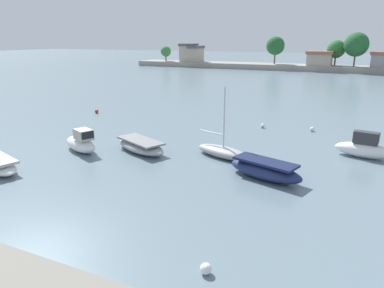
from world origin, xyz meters
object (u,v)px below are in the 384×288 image
object	(u,v)px
moored_boat_5	(265,170)
mooring_buoy_1	(312,129)
moored_boat_4	(223,152)
moored_boat_3	(141,146)
mooring_buoy_4	(263,126)
moored_boat_2	(81,143)
mooring_buoy_0	(97,111)
moored_boat_6	(365,148)
mooring_buoy_2	(206,269)

from	to	relation	value
moored_boat_5	mooring_buoy_1	xyz separation A→B (m)	(1.13, 12.65, -0.34)
moored_boat_5	moored_boat_4	bearing A→B (deg)	160.12
moored_boat_3	mooring_buoy_4	size ratio (longest dim) A/B	13.48
moored_boat_4	mooring_buoy_1	bearing A→B (deg)	83.73
moored_boat_2	moored_boat_5	distance (m)	13.31
moored_boat_3	mooring_buoy_0	xyz separation A→B (m)	(-11.84, 9.65, -0.22)
moored_boat_3	moored_boat_5	world-z (taller)	moored_boat_5
mooring_buoy_0	moored_boat_4	bearing A→B (deg)	-25.28
mooring_buoy_0	mooring_buoy_1	world-z (taller)	mooring_buoy_0
moored_boat_2	mooring_buoy_1	world-z (taller)	moored_boat_2
moored_boat_3	mooring_buoy_0	distance (m)	15.28
moored_boat_3	mooring_buoy_1	size ratio (longest dim) A/B	13.33
moored_boat_3	moored_boat_6	xyz separation A→B (m)	(14.66, 5.29, 0.22)
moored_boat_4	moored_boat_5	xyz separation A→B (m)	(3.53, -2.67, 0.14)
moored_boat_2	moored_boat_3	size ratio (longest dim) A/B	0.75
moored_boat_2	moored_boat_4	distance (m)	10.24
moored_boat_2	moored_boat_4	world-z (taller)	moored_boat_4
moored_boat_4	moored_boat_6	bearing A→B (deg)	43.18
mooring_buoy_2	moored_boat_2	bearing A→B (deg)	145.88
moored_boat_4	mooring_buoy_0	distance (m)	19.58
moored_boat_4	mooring_buoy_4	size ratio (longest dim) A/B	12.61
moored_boat_5	mooring_buoy_1	distance (m)	12.71
moored_boat_3	moored_boat_6	world-z (taller)	moored_boat_6
moored_boat_4	mooring_buoy_2	world-z (taller)	moored_boat_4
moored_boat_5	mooring_buoy_1	world-z (taller)	moored_boat_5
mooring_buoy_1	moored_boat_2	bearing A→B (deg)	-137.93
moored_boat_4	mooring_buoy_1	world-z (taller)	moored_boat_4
moored_boat_6	mooring_buoy_2	bearing A→B (deg)	-97.94
moored_boat_2	mooring_buoy_1	xyz separation A→B (m)	(14.44, 13.03, -0.45)
moored_boat_6	mooring_buoy_2	world-z (taller)	moored_boat_6
mooring_buoy_1	mooring_buoy_2	world-z (taller)	mooring_buoy_2
moored_boat_2	moored_boat_6	xyz separation A→B (m)	(18.57, 7.04, 0.00)
mooring_buoy_1	mooring_buoy_4	world-z (taller)	mooring_buoy_1
moored_boat_4	mooring_buoy_4	xyz separation A→B (m)	(0.39, 9.45, -0.20)
moored_boat_5	mooring_buoy_1	size ratio (longest dim) A/B	12.48
moored_boat_6	moored_boat_3	bearing A→B (deg)	-151.04
moored_boat_3	moored_boat_5	bearing A→B (deg)	15.50
moored_boat_3	mooring_buoy_2	xyz separation A→B (m)	(9.67, -10.96, -0.22)
moored_boat_4	mooring_buoy_0	size ratio (longest dim) A/B	11.57
mooring_buoy_0	mooring_buoy_1	size ratio (longest dim) A/B	1.08
moored_boat_5	mooring_buoy_2	xyz separation A→B (m)	(0.28, -9.58, -0.32)
moored_boat_2	mooring_buoy_1	bearing A→B (deg)	65.97
moored_boat_5	mooring_buoy_4	size ratio (longest dim) A/B	12.62
moored_boat_5	mooring_buoy_4	bearing A→B (deg)	121.71
mooring_buoy_0	mooring_buoy_2	world-z (taller)	mooring_buoy_0
mooring_buoy_4	moored_boat_4	bearing A→B (deg)	-92.36
mooring_buoy_1	moored_boat_6	bearing A→B (deg)	-55.36
moored_boat_6	mooring_buoy_0	distance (m)	26.86
mooring_buoy_0	mooring_buoy_4	bearing A→B (deg)	3.45
moored_boat_2	mooring_buoy_1	distance (m)	19.45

